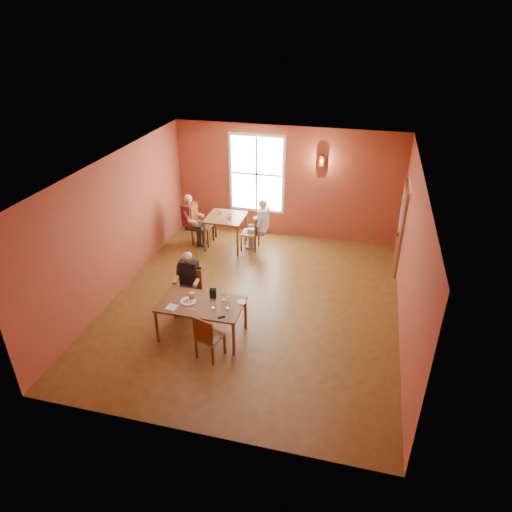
% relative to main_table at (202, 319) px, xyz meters
% --- Properties ---
extents(ground, '(6.00, 7.00, 0.01)m').
position_rel_main_table_xyz_m(ground, '(0.69, 1.28, -0.37)').
color(ground, brown).
rests_on(ground, ground).
extents(wall_back, '(6.00, 0.04, 3.00)m').
position_rel_main_table_xyz_m(wall_back, '(0.69, 4.78, 1.13)').
color(wall_back, brown).
rests_on(wall_back, ground).
extents(wall_front, '(6.00, 0.04, 3.00)m').
position_rel_main_table_xyz_m(wall_front, '(0.69, -2.22, 1.13)').
color(wall_front, brown).
rests_on(wall_front, ground).
extents(wall_left, '(0.04, 7.00, 3.00)m').
position_rel_main_table_xyz_m(wall_left, '(-2.31, 1.28, 1.13)').
color(wall_left, brown).
rests_on(wall_left, ground).
extents(wall_right, '(0.04, 7.00, 3.00)m').
position_rel_main_table_xyz_m(wall_right, '(3.69, 1.28, 1.13)').
color(wall_right, brown).
rests_on(wall_right, ground).
extents(ceiling, '(6.00, 7.00, 0.04)m').
position_rel_main_table_xyz_m(ceiling, '(0.69, 1.28, 2.63)').
color(ceiling, white).
rests_on(ceiling, wall_back).
extents(window, '(1.36, 0.10, 1.96)m').
position_rel_main_table_xyz_m(window, '(-0.11, 4.73, 1.33)').
color(window, white).
rests_on(window, wall_back).
extents(door, '(0.12, 1.04, 2.10)m').
position_rel_main_table_xyz_m(door, '(3.63, 3.58, 0.68)').
color(door, maroon).
rests_on(door, ground).
extents(wall_sconce, '(0.16, 0.16, 0.28)m').
position_rel_main_table_xyz_m(wall_sconce, '(1.59, 4.68, 1.83)').
color(wall_sconce, brown).
rests_on(wall_sconce, wall_back).
extents(main_table, '(1.57, 0.88, 0.74)m').
position_rel_main_table_xyz_m(main_table, '(0.00, 0.00, 0.00)').
color(main_table, brown).
rests_on(main_table, ground).
extents(chair_diner_main, '(0.41, 0.41, 0.93)m').
position_rel_main_table_xyz_m(chair_diner_main, '(-0.50, 0.65, 0.10)').
color(chair_diner_main, '#592D13').
rests_on(chair_diner_main, ground).
extents(diner_main, '(0.49, 0.49, 1.23)m').
position_rel_main_table_xyz_m(diner_main, '(-0.50, 0.62, 0.25)').
color(diner_main, '#311F18').
rests_on(diner_main, ground).
extents(chair_empty, '(0.50, 0.50, 0.91)m').
position_rel_main_table_xyz_m(chair_empty, '(0.35, -0.53, 0.09)').
color(chair_empty, brown).
rests_on(chair_empty, ground).
extents(plate_food, '(0.38, 0.38, 0.04)m').
position_rel_main_table_xyz_m(plate_food, '(-0.25, -0.01, 0.39)').
color(plate_food, white).
rests_on(plate_food, main_table).
extents(sandwich, '(0.12, 0.11, 0.12)m').
position_rel_main_table_xyz_m(sandwich, '(-0.21, 0.10, 0.43)').
color(sandwich, tan).
rests_on(sandwich, main_table).
extents(goblet_a, '(0.08, 0.08, 0.19)m').
position_rel_main_table_xyz_m(goblet_a, '(0.42, 0.12, 0.46)').
color(goblet_a, white).
rests_on(goblet_a, main_table).
extents(goblet_b, '(0.11, 0.11, 0.20)m').
position_rel_main_table_xyz_m(goblet_b, '(0.57, -0.13, 0.47)').
color(goblet_b, white).
rests_on(goblet_b, main_table).
extents(goblet_c, '(0.10, 0.10, 0.20)m').
position_rel_main_table_xyz_m(goblet_c, '(0.31, -0.18, 0.47)').
color(goblet_c, white).
rests_on(goblet_c, main_table).
extents(menu_stand, '(0.13, 0.08, 0.21)m').
position_rel_main_table_xyz_m(menu_stand, '(0.16, 0.22, 0.47)').
color(menu_stand, black).
rests_on(menu_stand, main_table).
extents(knife, '(0.20, 0.02, 0.00)m').
position_rel_main_table_xyz_m(knife, '(-0.08, -0.22, 0.37)').
color(knife, white).
rests_on(knife, main_table).
extents(napkin, '(0.22, 0.22, 0.01)m').
position_rel_main_table_xyz_m(napkin, '(-0.47, -0.25, 0.37)').
color(napkin, white).
rests_on(napkin, main_table).
extents(side_plate, '(0.21, 0.21, 0.01)m').
position_rel_main_table_xyz_m(side_plate, '(0.73, 0.22, 0.38)').
color(side_plate, white).
rests_on(side_plate, main_table).
extents(sunglasses, '(0.13, 0.11, 0.02)m').
position_rel_main_table_xyz_m(sunglasses, '(0.51, -0.33, 0.38)').
color(sunglasses, black).
rests_on(sunglasses, main_table).
extents(second_table, '(0.96, 0.96, 0.84)m').
position_rel_main_table_xyz_m(second_table, '(-0.68, 3.71, 0.05)').
color(second_table, brown).
rests_on(second_table, ground).
extents(chair_diner_white, '(0.42, 0.42, 0.94)m').
position_rel_main_table_xyz_m(chair_diner_white, '(-0.03, 3.71, 0.10)').
color(chair_diner_white, '#5A2B13').
rests_on(chair_diner_white, ground).
extents(diner_white, '(0.52, 0.52, 1.31)m').
position_rel_main_table_xyz_m(diner_white, '(-0.00, 3.71, 0.29)').
color(diner_white, silver).
rests_on(diner_white, ground).
extents(chair_diner_maroon, '(0.48, 0.48, 1.08)m').
position_rel_main_table_xyz_m(chair_diner_maroon, '(-1.33, 3.71, 0.17)').
color(chair_diner_maroon, brown).
rests_on(chair_diner_maroon, ground).
extents(diner_maroon, '(0.53, 0.53, 1.33)m').
position_rel_main_table_xyz_m(diner_maroon, '(-1.36, 3.71, 0.30)').
color(diner_maroon, maroon).
rests_on(diner_maroon, ground).
extents(cup_a, '(0.15, 0.15, 0.10)m').
position_rel_main_table_xyz_m(cup_a, '(-0.55, 3.64, 0.52)').
color(cup_a, white).
rests_on(cup_a, second_table).
extents(cup_b, '(0.13, 0.13, 0.10)m').
position_rel_main_table_xyz_m(cup_b, '(-0.85, 3.83, 0.52)').
color(cup_b, white).
rests_on(cup_b, second_table).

